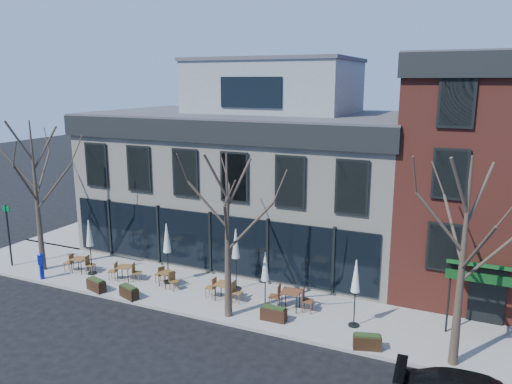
% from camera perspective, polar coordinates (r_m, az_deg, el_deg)
% --- Properties ---
extents(ground, '(120.00, 120.00, 0.00)m').
position_cam_1_polar(ground, '(26.57, -5.05, -9.54)').
color(ground, black).
rests_on(ground, ground).
extents(sidewalk_front, '(33.50, 4.70, 0.15)m').
position_cam_1_polar(sidewalk_front, '(23.41, -0.58, -12.46)').
color(sidewalk_front, gray).
rests_on(sidewalk_front, ground).
extents(sidewalk_side, '(4.50, 12.00, 0.15)m').
position_cam_1_polar(sidewalk_side, '(37.40, -15.65, -3.26)').
color(sidewalk_side, gray).
rests_on(sidewalk_side, ground).
extents(corner_building, '(18.39, 10.39, 11.10)m').
position_cam_1_polar(corner_building, '(29.57, -0.28, 2.33)').
color(corner_building, beige).
rests_on(corner_building, ground).
extents(red_brick_building, '(8.20, 11.78, 11.18)m').
position_cam_1_polar(red_brick_building, '(26.72, 25.72, 1.96)').
color(red_brick_building, maroon).
rests_on(red_brick_building, ground).
extents(tree_corner, '(3.93, 3.98, 7.92)m').
position_cam_1_polar(tree_corner, '(28.14, -23.80, -0.27)').
color(tree_corner, '#382B21').
rests_on(tree_corner, sidewalk_front).
extents(tree_mid, '(3.50, 3.55, 7.04)m').
position_cam_1_polar(tree_mid, '(20.70, -3.26, -4.85)').
color(tree_mid, '#382B21').
rests_on(tree_mid, sidewalk_front).
extents(tree_right, '(3.72, 3.77, 7.48)m').
position_cam_1_polar(tree_right, '(18.46, 22.55, -7.27)').
color(tree_right, '#382B21').
rests_on(tree_right, sidewalk_front).
extents(sign_pole, '(0.50, 0.10, 3.40)m').
position_cam_1_polar(sign_pole, '(29.97, -26.44, -4.08)').
color(sign_pole, black).
rests_on(sign_pole, sidewalk_front).
extents(call_box, '(0.30, 0.28, 1.42)m').
position_cam_1_polar(call_box, '(27.68, -23.34, -7.64)').
color(call_box, '#0C1A9C').
rests_on(call_box, sidewalk_front).
extents(cafe_set_0, '(1.81, 0.81, 0.93)m').
position_cam_1_polar(cafe_set_0, '(28.00, -19.52, -7.69)').
color(cafe_set_0, brown).
rests_on(cafe_set_0, sidewalk_front).
extents(cafe_set_1, '(1.75, 0.89, 0.90)m').
position_cam_1_polar(cafe_set_1, '(26.26, -14.76, -8.77)').
color(cafe_set_1, brown).
rests_on(cafe_set_1, sidewalk_front).
extents(cafe_set_2, '(1.71, 1.00, 0.88)m').
position_cam_1_polar(cafe_set_2, '(25.08, -10.17, -9.60)').
color(cafe_set_2, brown).
rests_on(cafe_set_2, sidewalk_front).
extents(cafe_set_3, '(1.84, 0.74, 0.97)m').
position_cam_1_polar(cafe_set_3, '(23.31, -3.71, -11.06)').
color(cafe_set_3, brown).
rests_on(cafe_set_3, sidewalk_front).
extents(cafe_set_4, '(2.04, 0.89, 1.06)m').
position_cam_1_polar(cafe_set_4, '(22.38, 4.01, -11.98)').
color(cafe_set_4, brown).
rests_on(cafe_set_4, sidewalk_front).
extents(umbrella_0, '(0.47, 0.47, 2.91)m').
position_cam_1_polar(umbrella_0, '(27.05, -18.50, -4.81)').
color(umbrella_0, black).
rests_on(umbrella_0, sidewalk_front).
extents(umbrella_1, '(0.49, 0.49, 3.06)m').
position_cam_1_polar(umbrella_1, '(24.92, -10.15, -5.57)').
color(umbrella_1, black).
rests_on(umbrella_1, sidewalk_front).
extents(umbrella_2, '(0.48, 0.48, 3.03)m').
position_cam_1_polar(umbrella_2, '(23.80, -2.32, -6.30)').
color(umbrella_2, black).
rests_on(umbrella_2, sidewalk_front).
extents(umbrella_3, '(0.43, 0.43, 2.69)m').
position_cam_1_polar(umbrella_3, '(21.70, 1.06, -8.87)').
color(umbrella_3, black).
rests_on(umbrella_3, sidewalk_front).
extents(umbrella_4, '(0.46, 0.46, 2.86)m').
position_cam_1_polar(umbrella_4, '(20.75, 11.33, -9.80)').
color(umbrella_4, black).
rests_on(umbrella_4, sidewalk_front).
extents(planter_0, '(1.13, 0.68, 0.59)m').
position_cam_1_polar(planter_0, '(25.46, -17.79, -10.06)').
color(planter_0, black).
rests_on(planter_0, sidewalk_front).
extents(planter_1, '(1.12, 0.72, 0.58)m').
position_cam_1_polar(planter_1, '(24.28, -14.31, -10.99)').
color(planter_1, black).
rests_on(planter_1, sidewalk_front).
extents(planter_2, '(1.09, 0.46, 0.61)m').
position_cam_1_polar(planter_2, '(21.53, 2.03, -13.71)').
color(planter_2, black).
rests_on(planter_2, sidewalk_front).
extents(planter_3, '(1.12, 0.70, 0.58)m').
position_cam_1_polar(planter_3, '(19.94, 12.59, -16.36)').
color(planter_3, '#311F10').
rests_on(planter_3, sidewalk_front).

